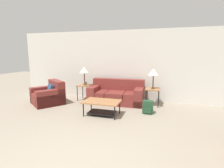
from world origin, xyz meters
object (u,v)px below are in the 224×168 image
at_px(armchair, 49,96).
at_px(side_table_right, 153,90).
at_px(side_table_left, 85,86).
at_px(couch, 117,95).
at_px(coffee_table, 102,105).
at_px(table_lamp_right, 154,72).
at_px(table_lamp_left, 84,70).
at_px(backpack, 148,107).

relative_size(armchair, side_table_right, 2.34).
distance_m(armchair, side_table_right, 3.61).
bearing_deg(side_table_left, side_table_right, 0.00).
bearing_deg(side_table_right, side_table_left, 180.00).
height_order(couch, coffee_table, couch).
bearing_deg(table_lamp_right, table_lamp_left, 180.00).
xyz_separation_m(couch, backpack, (1.19, -0.85, -0.11)).
distance_m(couch, backpack, 1.46).
bearing_deg(coffee_table, table_lamp_right, 46.53).
bearing_deg(armchair, table_lamp_left, 39.89).
height_order(table_lamp_left, table_lamp_right, same).
height_order(coffee_table, side_table_right, side_table_right).
bearing_deg(side_table_right, backpack, -94.74).
height_order(side_table_left, side_table_right, same).
bearing_deg(side_table_left, table_lamp_right, -0.00).
xyz_separation_m(side_table_left, table_lamp_right, (2.52, -0.00, 0.61)).
distance_m(table_lamp_left, backpack, 2.76).
distance_m(side_table_right, backpack, 0.93).
distance_m(couch, armchair, 2.39).
relative_size(coffee_table, backpack, 2.70).
height_order(couch, backpack, couch).
bearing_deg(table_lamp_left, couch, -0.86).
distance_m(side_table_left, table_lamp_right, 2.59).
relative_size(side_table_right, table_lamp_left, 0.87).
distance_m(side_table_right, table_lamp_right, 0.61).
relative_size(armchair, coffee_table, 1.33).
relative_size(couch, table_lamp_right, 2.87).
relative_size(armchair, table_lamp_left, 2.03).
xyz_separation_m(side_table_left, backpack, (2.44, -0.86, -0.33)).
bearing_deg(coffee_table, armchair, 165.67).
relative_size(couch, side_table_left, 3.31).
relative_size(couch, backpack, 5.07).
bearing_deg(armchair, table_lamp_right, 13.32).
xyz_separation_m(table_lamp_left, table_lamp_right, (2.52, 0.00, 0.00)).
distance_m(armchair, coffee_table, 2.26).
distance_m(coffee_table, backpack, 1.36).
bearing_deg(coffee_table, table_lamp_left, 130.74).
bearing_deg(table_lamp_left, table_lamp_right, 0.00).
height_order(coffee_table, table_lamp_right, table_lamp_right).
bearing_deg(backpack, side_table_left, 160.51).
relative_size(coffee_table, table_lamp_right, 1.53).
bearing_deg(armchair, backpack, -0.57).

